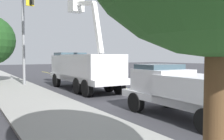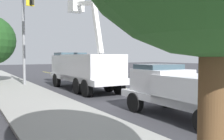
{
  "view_description": "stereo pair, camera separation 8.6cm",
  "coord_description": "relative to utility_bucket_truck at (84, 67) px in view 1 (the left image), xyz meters",
  "views": [
    {
      "loc": [
        -13.06,
        11.38,
        2.41
      ],
      "look_at": [
        1.76,
        0.93,
        1.4
      ],
      "focal_mm": 40.05,
      "sensor_mm": 36.0,
      "label": 1
    },
    {
      "loc": [
        -13.11,
        11.31,
        2.41
      ],
      "look_at": [
        1.76,
        0.93,
        1.4
      ],
      "focal_mm": 40.05,
      "sensor_mm": 36.0,
      "label": 2
    }
  ],
  "objects": [
    {
      "name": "utility_bucket_truck",
      "position": [
        0.0,
        0.0,
        0.0
      ],
      "size": [
        8.38,
        3.16,
        6.93
      ],
      "color": "white",
      "rests_on": "ground"
    },
    {
      "name": "service_pickup_truck",
      "position": [
        -9.47,
        0.77,
        -0.49
      ],
      "size": [
        5.75,
        2.55,
        2.06
      ],
      "color": "white",
      "rests_on": "ground"
    },
    {
      "name": "ground",
      "position": [
        -2.59,
        -2.83,
        -1.61
      ],
      "size": [
        120.0,
        120.0,
        0.0
      ],
      "primitive_type": "plane",
      "color": "#38383D"
    },
    {
      "name": "traffic_cone_mid_front",
      "position": [
        -7.55,
        -1.08,
        -1.21
      ],
      "size": [
        0.4,
        0.4,
        0.81
      ],
      "color": "black",
      "rests_on": "ground"
    },
    {
      "name": "sidewalk_far_side",
      "position": [
        -2.0,
        4.35,
        -1.55
      ],
      "size": [
        60.09,
        8.47,
        0.12
      ],
      "primitive_type": "cube",
      "rotation": [
        0.0,
        0.0,
        -0.08
      ],
      "color": "#9E9E99",
      "rests_on": "ground"
    },
    {
      "name": "traffic_cone_trailing",
      "position": [
        3.51,
        -2.46,
        -1.21
      ],
      "size": [
        0.4,
        0.4,
        0.81
      ],
      "color": "black",
      "rests_on": "ground"
    },
    {
      "name": "passing_minivan",
      "position": [
        7.19,
        -6.47,
        -0.64
      ],
      "size": [
        4.94,
        2.28,
        1.69
      ],
      "color": "black",
      "rests_on": "ground"
    },
    {
      "name": "traffic_signal_mast",
      "position": [
        3.03,
        2.92,
        3.72
      ],
      "size": [
        6.37,
        0.8,
        7.76
      ],
      "color": "gray",
      "rests_on": "ground"
    },
    {
      "name": "lane_centre_stripe",
      "position": [
        -2.59,
        -2.83,
        -1.61
      ],
      "size": [
        49.85,
        4.23,
        0.01
      ],
      "primitive_type": "cube",
      "rotation": [
        0.0,
        0.0,
        -0.08
      ],
      "color": "yellow",
      "rests_on": "ground"
    },
    {
      "name": "traffic_cone_mid_rear",
      "position": [
        -1.86,
        -1.87,
        -1.25
      ],
      "size": [
        0.4,
        0.4,
        0.74
      ],
      "color": "black",
      "rests_on": "ground"
    }
  ]
}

